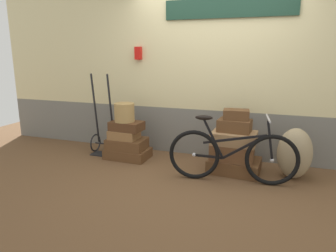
% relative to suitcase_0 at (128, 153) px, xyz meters
% --- Properties ---
extents(ground, '(9.67, 5.20, 0.06)m').
position_rel_suitcase_0_xyz_m(ground, '(1.20, -0.24, -0.10)').
color(ground, brown).
extents(station_building, '(7.67, 0.74, 2.64)m').
position_rel_suitcase_0_xyz_m(station_building, '(1.21, 0.61, 1.25)').
color(station_building, slate).
rests_on(station_building, ground).
extents(suitcase_0, '(0.66, 0.45, 0.15)m').
position_rel_suitcase_0_xyz_m(suitcase_0, '(0.00, 0.00, 0.00)').
color(suitcase_0, brown).
rests_on(suitcase_0, ground).
extents(suitcase_1, '(0.59, 0.43, 0.17)m').
position_rel_suitcase_0_xyz_m(suitcase_1, '(-0.01, -0.00, 0.16)').
color(suitcase_1, brown).
rests_on(suitcase_1, suitcase_0).
extents(suitcase_2, '(0.43, 0.32, 0.13)m').
position_rel_suitcase_0_xyz_m(suitcase_2, '(-0.04, -0.02, 0.31)').
color(suitcase_2, olive).
rests_on(suitcase_2, suitcase_1).
extents(suitcase_3, '(0.50, 0.35, 0.14)m').
position_rel_suitcase_0_xyz_m(suitcase_3, '(-0.01, -0.00, 0.44)').
color(suitcase_3, '#4C2D19').
rests_on(suitcase_3, suitcase_2).
extents(suitcase_4, '(0.71, 0.54, 0.18)m').
position_rel_suitcase_0_xyz_m(suitcase_4, '(1.65, -0.03, 0.02)').
color(suitcase_4, brown).
rests_on(suitcase_4, ground).
extents(suitcase_5, '(0.58, 0.43, 0.22)m').
position_rel_suitcase_0_xyz_m(suitcase_5, '(1.61, -0.02, 0.22)').
color(suitcase_5, brown).
rests_on(suitcase_5, suitcase_4).
extents(suitcase_6, '(0.60, 0.44, 0.16)m').
position_rel_suitcase_0_xyz_m(suitcase_6, '(1.62, -0.02, 0.41)').
color(suitcase_6, '#9E754C').
rests_on(suitcase_6, suitcase_5).
extents(suitcase_7, '(0.45, 0.32, 0.17)m').
position_rel_suitcase_0_xyz_m(suitcase_7, '(1.62, 0.00, 0.57)').
color(suitcase_7, brown).
rests_on(suitcase_7, suitcase_6).
extents(suitcase_8, '(0.36, 0.27, 0.13)m').
position_rel_suitcase_0_xyz_m(suitcase_8, '(1.63, 0.02, 0.72)').
color(suitcase_8, brown).
rests_on(suitcase_8, suitcase_7).
extents(wicker_basket, '(0.31, 0.31, 0.28)m').
position_rel_suitcase_0_xyz_m(wicker_basket, '(-0.04, -0.01, 0.65)').
color(wicker_basket, '#A8844C').
rests_on(wicker_basket, suitcase_3).
extents(luggage_trolley, '(0.37, 0.37, 1.29)m').
position_rel_suitcase_0_xyz_m(luggage_trolley, '(-0.48, 0.10, 0.23)').
color(luggage_trolley, black).
rests_on(luggage_trolley, ground).
extents(burlap_sack, '(0.44, 0.37, 0.67)m').
position_rel_suitcase_0_xyz_m(burlap_sack, '(2.40, 0.01, 0.26)').
color(burlap_sack, '#9E8966').
rests_on(burlap_sack, ground).
extents(bicycle, '(1.61, 0.46, 0.86)m').
position_rel_suitcase_0_xyz_m(bicycle, '(1.65, -0.39, 0.28)').
color(bicycle, black).
rests_on(bicycle, ground).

